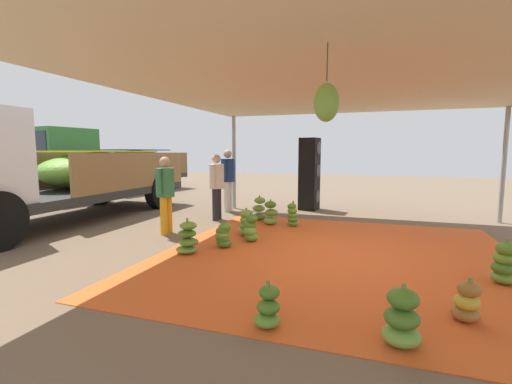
{
  "coord_description": "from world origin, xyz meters",
  "views": [
    {
      "loc": [
        -5.5,
        -0.52,
        1.62
      ],
      "look_at": [
        -0.3,
        1.24,
        0.99
      ],
      "focal_mm": 24.49,
      "sensor_mm": 36.0,
      "label": 1
    }
  ],
  "objects_px": {
    "speaker_stack": "(310,174)",
    "worker_1": "(228,176)",
    "banana_bunch_7": "(247,223)",
    "banana_bunch_1": "(402,320)",
    "banana_bunch_6": "(188,239)",
    "banana_bunch_0": "(268,308)",
    "banana_bunch_4": "(467,303)",
    "banana_bunch_2": "(271,214)",
    "cargo_truck_main": "(48,172)",
    "cargo_truck_far": "(106,163)",
    "worker_0": "(165,189)",
    "banana_bunch_9": "(223,236)",
    "worker_2": "(217,182)",
    "banana_bunch_5": "(259,209)",
    "banana_bunch_8": "(293,216)",
    "banana_bunch_10": "(505,265)",
    "banana_bunch_3": "(251,229)"
  },
  "relations": [
    {
      "from": "banana_bunch_4",
      "to": "speaker_stack",
      "type": "relative_size",
      "value": 0.22
    },
    {
      "from": "banana_bunch_4",
      "to": "banana_bunch_7",
      "type": "bearing_deg",
      "value": 50.99
    },
    {
      "from": "banana_bunch_6",
      "to": "banana_bunch_4",
      "type": "bearing_deg",
      "value": -107.26
    },
    {
      "from": "banana_bunch_4",
      "to": "worker_0",
      "type": "relative_size",
      "value": 0.29
    },
    {
      "from": "banana_bunch_1",
      "to": "banana_bunch_9",
      "type": "distance_m",
      "value": 3.51
    },
    {
      "from": "banana_bunch_2",
      "to": "worker_1",
      "type": "xyz_separation_m",
      "value": [
        1.33,
        1.61,
        0.73
      ]
    },
    {
      "from": "banana_bunch_6",
      "to": "banana_bunch_1",
      "type": "bearing_deg",
      "value": -120.51
    },
    {
      "from": "worker_1",
      "to": "worker_2",
      "type": "relative_size",
      "value": 1.08
    },
    {
      "from": "cargo_truck_far",
      "to": "banana_bunch_7",
      "type": "bearing_deg",
      "value": -121.87
    },
    {
      "from": "banana_bunch_0",
      "to": "banana_bunch_8",
      "type": "xyz_separation_m",
      "value": [
        4.4,
        0.77,
        0.06
      ]
    },
    {
      "from": "banana_bunch_3",
      "to": "cargo_truck_main",
      "type": "xyz_separation_m",
      "value": [
        0.04,
        4.83,
        0.93
      ]
    },
    {
      "from": "banana_bunch_3",
      "to": "banana_bunch_8",
      "type": "distance_m",
      "value": 1.58
    },
    {
      "from": "banana_bunch_5",
      "to": "worker_1",
      "type": "bearing_deg",
      "value": 52.66
    },
    {
      "from": "banana_bunch_9",
      "to": "worker_1",
      "type": "distance_m",
      "value": 3.78
    },
    {
      "from": "cargo_truck_main",
      "to": "worker_1",
      "type": "relative_size",
      "value": 4.11
    },
    {
      "from": "banana_bunch_0",
      "to": "banana_bunch_6",
      "type": "bearing_deg",
      "value": 45.92
    },
    {
      "from": "cargo_truck_far",
      "to": "cargo_truck_main",
      "type": "bearing_deg",
      "value": -149.95
    },
    {
      "from": "banana_bunch_1",
      "to": "worker_2",
      "type": "relative_size",
      "value": 0.34
    },
    {
      "from": "speaker_stack",
      "to": "worker_1",
      "type": "bearing_deg",
      "value": 117.17
    },
    {
      "from": "banana_bunch_5",
      "to": "banana_bunch_2",
      "type": "bearing_deg",
      "value": -135.32
    },
    {
      "from": "banana_bunch_7",
      "to": "cargo_truck_main",
      "type": "xyz_separation_m",
      "value": [
        -0.37,
        4.61,
        0.93
      ]
    },
    {
      "from": "cargo_truck_main",
      "to": "cargo_truck_far",
      "type": "distance_m",
      "value": 5.83
    },
    {
      "from": "banana_bunch_6",
      "to": "banana_bunch_10",
      "type": "bearing_deg",
      "value": -88.72
    },
    {
      "from": "banana_bunch_1",
      "to": "banana_bunch_4",
      "type": "xyz_separation_m",
      "value": [
        0.66,
        -0.62,
        -0.04
      ]
    },
    {
      "from": "speaker_stack",
      "to": "banana_bunch_4",
      "type": "bearing_deg",
      "value": -156.91
    },
    {
      "from": "banana_bunch_7",
      "to": "speaker_stack",
      "type": "height_order",
      "value": "speaker_stack"
    },
    {
      "from": "banana_bunch_1",
      "to": "banana_bunch_0",
      "type": "bearing_deg",
      "value": 92.09
    },
    {
      "from": "cargo_truck_main",
      "to": "worker_2",
      "type": "height_order",
      "value": "cargo_truck_main"
    },
    {
      "from": "banana_bunch_4",
      "to": "banana_bunch_5",
      "type": "distance_m",
      "value": 5.41
    },
    {
      "from": "banana_bunch_3",
      "to": "banana_bunch_9",
      "type": "distance_m",
      "value": 0.61
    },
    {
      "from": "banana_bunch_10",
      "to": "cargo_truck_main",
      "type": "distance_m",
      "value": 8.57
    },
    {
      "from": "banana_bunch_1",
      "to": "cargo_truck_far",
      "type": "height_order",
      "value": "cargo_truck_far"
    },
    {
      "from": "banana_bunch_1",
      "to": "banana_bunch_7",
      "type": "relative_size",
      "value": 0.98
    },
    {
      "from": "banana_bunch_5",
      "to": "worker_0",
      "type": "distance_m",
      "value": 2.42
    },
    {
      "from": "worker_1",
      "to": "banana_bunch_1",
      "type": "bearing_deg",
      "value": -144.81
    },
    {
      "from": "banana_bunch_0",
      "to": "worker_0",
      "type": "height_order",
      "value": "worker_0"
    },
    {
      "from": "worker_0",
      "to": "banana_bunch_1",
      "type": "bearing_deg",
      "value": -124.8
    },
    {
      "from": "banana_bunch_7",
      "to": "banana_bunch_8",
      "type": "height_order",
      "value": "banana_bunch_8"
    },
    {
      "from": "banana_bunch_2",
      "to": "cargo_truck_main",
      "type": "relative_size",
      "value": 0.08
    },
    {
      "from": "banana_bunch_6",
      "to": "cargo_truck_main",
      "type": "height_order",
      "value": "cargo_truck_main"
    },
    {
      "from": "banana_bunch_5",
      "to": "banana_bunch_7",
      "type": "distance_m",
      "value": 1.6
    },
    {
      "from": "cargo_truck_far",
      "to": "speaker_stack",
      "type": "height_order",
      "value": "cargo_truck_far"
    },
    {
      "from": "banana_bunch_8",
      "to": "banana_bunch_1",
      "type": "bearing_deg",
      "value": -156.21
    },
    {
      "from": "banana_bunch_2",
      "to": "banana_bunch_7",
      "type": "distance_m",
      "value": 1.17
    },
    {
      "from": "banana_bunch_7",
      "to": "banana_bunch_10",
      "type": "distance_m",
      "value": 4.09
    },
    {
      "from": "banana_bunch_2",
      "to": "banana_bunch_4",
      "type": "height_order",
      "value": "banana_bunch_2"
    },
    {
      "from": "banana_bunch_1",
      "to": "banana_bunch_6",
      "type": "height_order",
      "value": "banana_bunch_6"
    },
    {
      "from": "banana_bunch_4",
      "to": "banana_bunch_9",
      "type": "distance_m",
      "value": 3.66
    },
    {
      "from": "banana_bunch_7",
      "to": "worker_0",
      "type": "bearing_deg",
      "value": 102.82
    },
    {
      "from": "banana_bunch_3",
      "to": "worker_1",
      "type": "xyz_separation_m",
      "value": [
        2.9,
        1.69,
        0.74
      ]
    }
  ]
}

